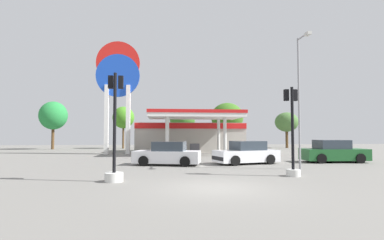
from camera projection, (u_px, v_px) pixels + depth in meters
The scene contains 14 objects.
ground_plane at pixel (216, 188), 11.14m from camera, with size 90.00×90.00×0.00m, color slate.
gas_station at pixel (190, 135), 33.48m from camera, with size 12.24×11.19×4.26m.
station_pole_sign at pixel (118, 82), 30.01m from camera, with size 4.44×0.56×11.62m.
car_0 at pixel (168, 154), 19.35m from camera, with size 4.63×2.77×1.55m.
car_1 at pixel (246, 153), 20.14m from camera, with size 4.70×2.89×1.57m.
car_2 at pixel (333, 152), 21.27m from camera, with size 4.61×2.26×1.62m.
traffic_signal_0 at pixel (114, 149), 12.65m from camera, with size 0.79×0.79×4.73m.
traffic_signal_1 at pixel (292, 143), 14.31m from camera, with size 0.68×0.70×4.37m.
tree_0 at pixel (53, 116), 39.15m from camera, with size 3.62×3.62×6.41m.
tree_1 at pixel (123, 118), 41.28m from camera, with size 3.02×3.02×5.92m.
tree_2 at pixel (182, 120), 42.17m from camera, with size 3.63×3.63×5.59m.
tree_3 at pixel (227, 117), 42.32m from camera, with size 4.66×4.66×6.56m.
tree_4 at pixel (287, 122), 42.89m from camera, with size 3.38×3.38×5.23m.
corner_streetlamp at pixel (300, 90), 17.06m from camera, with size 0.24×1.48×7.77m.
Camera 1 is at (-2.05, -11.10, 2.06)m, focal length 27.33 mm.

